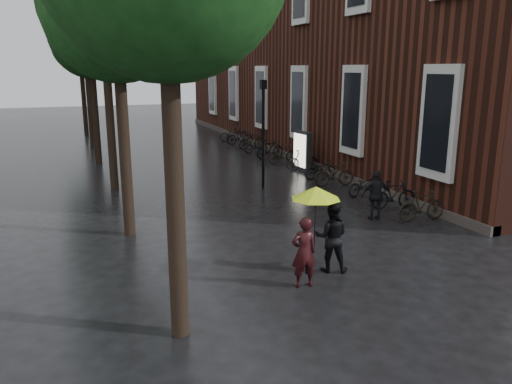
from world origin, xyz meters
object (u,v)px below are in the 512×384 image
pedestrian_walking (376,195)px  ad_lightbox (302,151)px  person_burgundy (304,252)px  parked_bicycles (290,156)px  lamp_post (263,124)px  person_black (331,237)px

pedestrian_walking → ad_lightbox: size_ratio=0.87×
person_burgundy → ad_lightbox: size_ratio=0.86×
parked_bicycles → lamp_post: lamp_post is taller
person_black → pedestrian_walking: 4.54m
person_black → lamp_post: lamp_post is taller
person_burgundy → pedestrian_walking: (4.35, 3.62, 0.01)m
person_burgundy → parked_bicycles: size_ratio=0.08×
person_black → pedestrian_walking: size_ratio=1.05×
person_burgundy → person_black: bearing=-147.0°
lamp_post → person_black: bearing=-101.3°
person_burgundy → pedestrian_walking: bearing=-136.7°
pedestrian_walking → ad_lightbox: bearing=-82.7°
pedestrian_walking → person_burgundy: bearing=56.5°
pedestrian_walking → parked_bicycles: 9.21m
lamp_post → pedestrian_walking: bearing=-72.3°
person_burgundy → pedestrian_walking: 5.66m
ad_lightbox → lamp_post: (-2.99, -2.53, 1.65)m
person_black → parked_bicycles: 13.04m
parked_bicycles → lamp_post: bearing=-128.0°
person_black → ad_lightbox: (4.65, 10.87, 0.09)m
pedestrian_walking → ad_lightbox: 7.92m
person_black → ad_lightbox: size_ratio=0.91×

